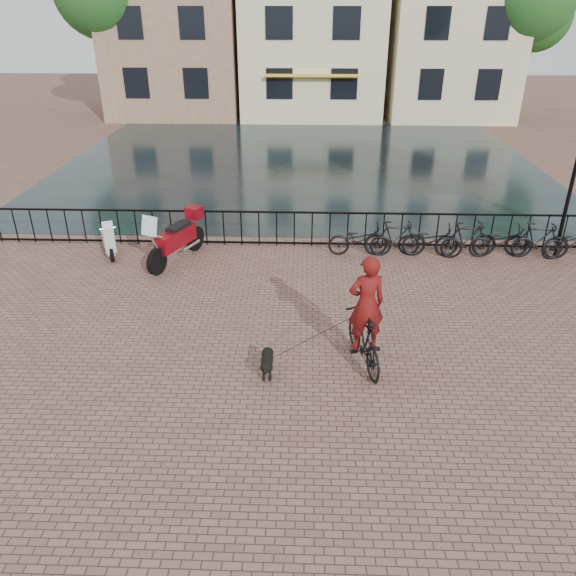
{
  "coord_description": "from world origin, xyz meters",
  "views": [
    {
      "loc": [
        0.35,
        -6.81,
        6.24
      ],
      "look_at": [
        0.0,
        3.0,
        1.2
      ],
      "focal_mm": 35.0,
      "sensor_mm": 36.0,
      "label": 1
    }
  ],
  "objects_px": {
    "dog": "(267,363)",
    "lamp_post": "(575,170)",
    "scooter": "(107,234)",
    "motorcycle": "(175,233)",
    "cyclist": "(365,319)"
  },
  "relations": [
    {
      "from": "dog",
      "to": "lamp_post",
      "type": "bearing_deg",
      "value": 36.6
    },
    {
      "from": "dog",
      "to": "scooter",
      "type": "xyz_separation_m",
      "value": [
        -4.71,
        5.43,
        0.33
      ]
    },
    {
      "from": "dog",
      "to": "scooter",
      "type": "height_order",
      "value": "scooter"
    },
    {
      "from": "dog",
      "to": "motorcycle",
      "type": "height_order",
      "value": "motorcycle"
    },
    {
      "from": "cyclist",
      "to": "scooter",
      "type": "height_order",
      "value": "cyclist"
    },
    {
      "from": "cyclist",
      "to": "dog",
      "type": "height_order",
      "value": "cyclist"
    },
    {
      "from": "cyclist",
      "to": "dog",
      "type": "relative_size",
      "value": 3.34
    },
    {
      "from": "motorcycle",
      "to": "scooter",
      "type": "xyz_separation_m",
      "value": [
        -1.96,
        0.38,
        -0.22
      ]
    },
    {
      "from": "lamp_post",
      "to": "dog",
      "type": "relative_size",
      "value": 4.37
    },
    {
      "from": "scooter",
      "to": "motorcycle",
      "type": "bearing_deg",
      "value": -35.93
    },
    {
      "from": "dog",
      "to": "scooter",
      "type": "distance_m",
      "value": 7.2
    },
    {
      "from": "lamp_post",
      "to": "dog",
      "type": "distance_m",
      "value": 9.77
    },
    {
      "from": "cyclist",
      "to": "dog",
      "type": "bearing_deg",
      "value": 0.65
    },
    {
      "from": "lamp_post",
      "to": "cyclist",
      "type": "distance_m",
      "value": 8.0
    },
    {
      "from": "dog",
      "to": "motorcycle",
      "type": "bearing_deg",
      "value": 117.46
    }
  ]
}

